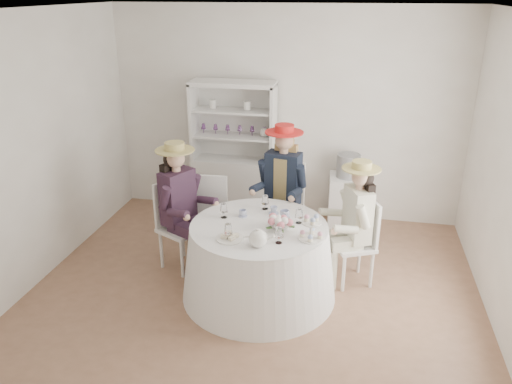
# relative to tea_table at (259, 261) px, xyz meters

# --- Properties ---
(ground) EXTENTS (4.50, 4.50, 0.00)m
(ground) POSITION_rel_tea_table_xyz_m (-0.06, 0.04, -0.38)
(ground) COLOR brown
(ground) RESTS_ON ground
(ceiling) EXTENTS (4.50, 4.50, 0.00)m
(ceiling) POSITION_rel_tea_table_xyz_m (-0.06, 0.04, 2.32)
(ceiling) COLOR white
(ceiling) RESTS_ON wall_back
(wall_back) EXTENTS (4.50, 0.00, 4.50)m
(wall_back) POSITION_rel_tea_table_xyz_m (-0.06, 2.04, 0.97)
(wall_back) COLOR silver
(wall_back) RESTS_ON ground
(wall_front) EXTENTS (4.50, 0.00, 4.50)m
(wall_front) POSITION_rel_tea_table_xyz_m (-0.06, -1.96, 0.97)
(wall_front) COLOR silver
(wall_front) RESTS_ON ground
(wall_left) EXTENTS (0.00, 4.50, 4.50)m
(wall_left) POSITION_rel_tea_table_xyz_m (-2.31, 0.04, 0.97)
(wall_left) COLOR silver
(wall_left) RESTS_ON ground
(tea_table) EXTENTS (1.53, 1.53, 0.76)m
(tea_table) POSITION_rel_tea_table_xyz_m (0.00, 0.00, 0.00)
(tea_table) COLOR white
(tea_table) RESTS_ON ground
(hutch) EXTENTS (1.12, 0.54, 1.80)m
(hutch) POSITION_rel_tea_table_xyz_m (-0.68, 1.80, 0.26)
(hutch) COLOR silver
(hutch) RESTS_ON ground
(side_table) EXTENTS (0.46, 0.46, 0.67)m
(side_table) POSITION_rel_tea_table_xyz_m (0.78, 1.77, -0.04)
(side_table) COLOR silver
(side_table) RESTS_ON ground
(hatbox) EXTENTS (0.30, 0.30, 0.29)m
(hatbox) POSITION_rel_tea_table_xyz_m (0.78, 1.77, 0.44)
(hatbox) COLOR black
(hatbox) RESTS_ON side_table
(guest_left) EXTENTS (0.60, 0.55, 1.42)m
(guest_left) POSITION_rel_tea_table_xyz_m (-0.92, 0.36, 0.42)
(guest_left) COLOR silver
(guest_left) RESTS_ON ground
(guest_mid) EXTENTS (0.56, 0.59, 1.50)m
(guest_mid) POSITION_rel_tea_table_xyz_m (0.07, 0.99, 0.47)
(guest_mid) COLOR silver
(guest_mid) RESTS_ON ground
(guest_right) EXTENTS (0.56, 0.51, 1.33)m
(guest_right) POSITION_rel_tea_table_xyz_m (0.90, 0.42, 0.37)
(guest_right) COLOR silver
(guest_right) RESTS_ON ground
(spare_chair) EXTENTS (0.42, 0.42, 0.97)m
(spare_chair) POSITION_rel_tea_table_xyz_m (-0.69, 0.80, 0.14)
(spare_chair) COLOR silver
(spare_chair) RESTS_ON ground
(teacup_a) EXTENTS (0.10, 0.10, 0.06)m
(teacup_a) POSITION_rel_tea_table_xyz_m (-0.20, 0.17, 0.41)
(teacup_a) COLOR white
(teacup_a) RESTS_ON tea_table
(teacup_b) EXTENTS (0.08, 0.08, 0.07)m
(teacup_b) POSITION_rel_tea_table_xyz_m (0.09, 0.29, 0.42)
(teacup_b) COLOR white
(teacup_b) RESTS_ON tea_table
(teacup_c) EXTENTS (0.12, 0.12, 0.08)m
(teacup_c) POSITION_rel_tea_table_xyz_m (0.22, 0.21, 0.42)
(teacup_c) COLOR white
(teacup_c) RESTS_ON tea_table
(flower_bowl) EXTENTS (0.26, 0.26, 0.05)m
(flower_bowl) POSITION_rel_tea_table_xyz_m (0.21, 0.00, 0.41)
(flower_bowl) COLOR white
(flower_bowl) RESTS_ON tea_table
(flower_arrangement) EXTENTS (0.20, 0.19, 0.07)m
(flower_arrangement) POSITION_rel_tea_table_xyz_m (0.21, -0.06, 0.48)
(flower_arrangement) COLOR #D96C7C
(flower_arrangement) RESTS_ON tea_table
(table_teapot) EXTENTS (0.23, 0.17, 0.18)m
(table_teapot) POSITION_rel_tea_table_xyz_m (0.07, -0.40, 0.46)
(table_teapot) COLOR white
(table_teapot) RESTS_ON tea_table
(sandwich_plate) EXTENTS (0.25, 0.25, 0.06)m
(sandwich_plate) POSITION_rel_tea_table_xyz_m (-0.20, -0.32, 0.40)
(sandwich_plate) COLOR white
(sandwich_plate) RESTS_ON tea_table
(cupcake_stand) EXTENTS (0.24, 0.24, 0.22)m
(cupcake_stand) POSITION_rel_tea_table_xyz_m (0.51, -0.17, 0.47)
(cupcake_stand) COLOR white
(cupcake_stand) RESTS_ON tea_table
(stemware_set) EXTENTS (0.82, 0.79, 0.15)m
(stemware_set) POSITION_rel_tea_table_xyz_m (-0.00, 0.00, 0.46)
(stemware_set) COLOR white
(stemware_set) RESTS_ON tea_table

